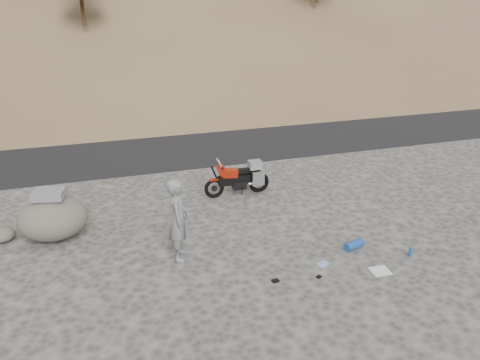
% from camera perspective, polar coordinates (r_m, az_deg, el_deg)
% --- Properties ---
extents(ground, '(140.00, 140.00, 0.00)m').
position_cam_1_polar(ground, '(11.62, 4.63, -7.50)').
color(ground, '#3F3D3B').
rests_on(ground, ground).
extents(road, '(120.00, 7.00, 0.05)m').
position_cam_1_polar(road, '(19.59, -5.13, 5.09)').
color(road, black).
rests_on(road, ground).
extents(motorcycle, '(2.04, 0.61, 1.21)m').
position_cam_1_polar(motorcycle, '(13.95, 0.02, 0.21)').
color(motorcycle, black).
rests_on(motorcycle, ground).
extents(man, '(0.62, 0.80, 1.95)m').
position_cam_1_polar(man, '(11.06, -7.27, -9.30)').
color(man, gray).
rests_on(man, ground).
extents(boulder, '(2.10, 1.98, 1.26)m').
position_cam_1_polar(boulder, '(12.40, -21.86, -4.26)').
color(boulder, '#5D5950').
rests_on(boulder, ground).
extents(small_rock, '(0.77, 0.74, 0.36)m').
position_cam_1_polar(small_rock, '(12.91, -27.03, -5.95)').
color(small_rock, '#5D5950').
rests_on(small_rock, ground).
extents(gear_white_cloth, '(0.44, 0.39, 0.01)m').
position_cam_1_polar(gear_white_cloth, '(10.92, 16.70, -10.56)').
color(gear_white_cloth, white).
rests_on(gear_white_cloth, ground).
extents(gear_blue_mat, '(0.55, 0.34, 0.20)m').
position_cam_1_polar(gear_blue_mat, '(11.58, 13.76, -7.68)').
color(gear_blue_mat, '#1A499C').
rests_on(gear_blue_mat, ground).
extents(gear_bottle, '(0.10, 0.10, 0.22)m').
position_cam_1_polar(gear_bottle, '(11.65, 20.05, -8.23)').
color(gear_bottle, '#1A499C').
rests_on(gear_bottle, ground).
extents(gear_glove_a, '(0.16, 0.12, 0.04)m').
position_cam_1_polar(gear_glove_a, '(10.17, 4.34, -12.16)').
color(gear_glove_a, black).
rests_on(gear_glove_a, ground).
extents(gear_glove_b, '(0.13, 0.12, 0.03)m').
position_cam_1_polar(gear_glove_b, '(10.41, 9.60, -11.55)').
color(gear_glove_b, black).
rests_on(gear_glove_b, ground).
extents(gear_blue_cloth, '(0.32, 0.28, 0.01)m').
position_cam_1_polar(gear_blue_cloth, '(10.88, 10.07, -10.04)').
color(gear_blue_cloth, '#87A4D1').
rests_on(gear_blue_cloth, ground).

